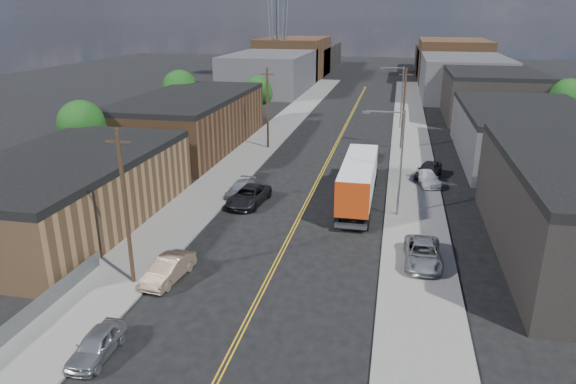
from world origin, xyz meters
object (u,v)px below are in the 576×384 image
at_px(car_left_d, 240,189).
at_px(car_ahead_truck, 364,154).
at_px(car_left_a, 97,344).
at_px(car_left_b, 168,269).
at_px(car_right_lot_a, 423,253).
at_px(car_right_lot_b, 428,178).
at_px(car_right_lot_c, 428,170).
at_px(semi_truck, 360,175).
at_px(car_left_c, 249,196).

bearing_deg(car_left_d, car_ahead_truck, 59.32).
xyz_separation_m(car_left_a, car_left_b, (0.21, 7.95, 0.07)).
height_order(car_left_b, car_right_lot_a, car_right_lot_a).
xyz_separation_m(car_right_lot_a, car_right_lot_b, (1.09, 17.57, -0.08)).
bearing_deg(car_right_lot_c, car_right_lot_b, -75.33).
height_order(car_right_lot_c, car_ahead_truck, car_right_lot_c).
distance_m(semi_truck, car_left_b, 20.64).
bearing_deg(car_left_d, car_right_lot_b, 25.84).
height_order(car_left_a, car_left_d, car_left_a).
bearing_deg(semi_truck, car_right_lot_c, 49.91).
distance_m(car_left_a, car_right_lot_a, 21.00).
bearing_deg(car_right_lot_b, car_left_a, -131.22).
relative_size(car_left_b, car_right_lot_b, 1.03).
xyz_separation_m(car_left_a, car_left_d, (0.00, 24.30, -0.02)).
bearing_deg(car_left_c, car_left_d, 131.22).
xyz_separation_m(car_left_a, car_left_c, (1.40, 22.27, 0.11)).
xyz_separation_m(car_left_c, car_left_d, (-1.40, 2.03, -0.13)).
height_order(car_left_d, car_right_lot_b, car_right_lot_b).
bearing_deg(car_left_c, car_right_lot_a, -24.37).
relative_size(car_right_lot_a, car_right_lot_c, 1.10).
xyz_separation_m(car_left_a, car_right_lot_b, (17.25, 30.98, 0.12)).
relative_size(car_right_lot_a, car_ahead_truck, 1.05).
xyz_separation_m(car_left_b, car_right_lot_a, (15.96, 5.46, 0.12)).
relative_size(car_left_d, car_right_lot_a, 0.86).
bearing_deg(car_right_lot_b, car_right_lot_c, 74.19).
xyz_separation_m(car_left_a, car_right_lot_c, (17.40, 33.24, 0.29)).
xyz_separation_m(car_left_d, car_right_lot_a, (16.17, -10.89, 0.22)).
xyz_separation_m(car_left_a, car_ahead_truck, (10.48, 39.08, 0.02)).
height_order(semi_truck, car_left_b, semi_truck).
bearing_deg(car_left_c, car_right_lot_c, 41.04).
bearing_deg(car_right_lot_a, car_right_lot_b, 85.62).
height_order(semi_truck, car_right_lot_a, semi_truck).
bearing_deg(car_left_a, car_right_lot_a, 38.30).
distance_m(semi_truck, car_left_a, 27.81).
relative_size(semi_truck, car_left_c, 2.77).
relative_size(car_left_c, car_ahead_truck, 1.13).
height_order(semi_truck, car_left_d, semi_truck).
bearing_deg(car_right_lot_b, car_left_c, -163.32).
bearing_deg(car_right_lot_c, car_right_lot_a, -75.19).
relative_size(car_left_a, car_right_lot_a, 0.76).
height_order(semi_truck, car_ahead_truck, semi_truck).
xyz_separation_m(car_right_lot_b, car_right_lot_c, (0.15, 2.26, 0.17)).
height_order(car_left_c, car_right_lot_c, car_right_lot_c).
bearing_deg(car_left_c, car_right_lot_b, 35.39).
xyz_separation_m(car_left_c, car_right_lot_a, (14.77, -8.86, 0.09)).
xyz_separation_m(car_right_lot_b, car_ahead_truck, (-6.77, 8.10, -0.10)).
relative_size(car_right_lot_b, car_right_lot_c, 0.93).
height_order(semi_truck, car_right_lot_b, semi_truck).
height_order(car_left_a, car_right_lot_a, car_right_lot_a).
relative_size(semi_truck, car_right_lot_c, 3.27).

